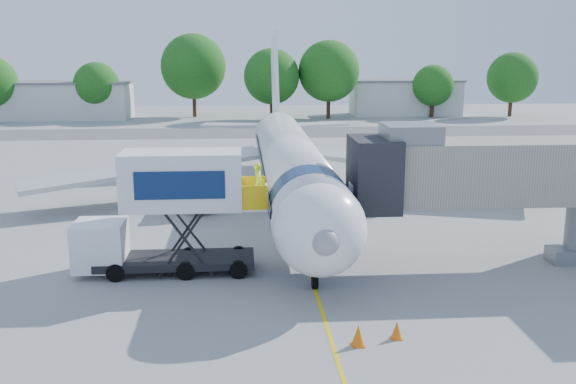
{
  "coord_description": "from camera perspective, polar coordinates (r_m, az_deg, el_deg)",
  "views": [
    {
      "loc": [
        -2.99,
        -34.77,
        9.85
      ],
      "look_at": [
        -0.81,
        -5.14,
        3.2
      ],
      "focal_mm": 40.0,
      "sensor_mm": 36.0,
      "label": 1
    }
  ],
  "objects": [
    {
      "name": "ground",
      "position": [
        36.26,
        0.68,
        -3.15
      ],
      "size": [
        160.0,
        160.0,
        0.0
      ],
      "primitive_type": "plane",
      "color": "#989996",
      "rests_on": "ground"
    },
    {
      "name": "guidance_line",
      "position": [
        36.26,
        0.68,
        -3.14
      ],
      "size": [
        0.15,
        70.0,
        0.01
      ],
      "primitive_type": "cube",
      "color": "yellow",
      "rests_on": "ground"
    },
    {
      "name": "taxiway_strip",
      "position": [
        77.46,
        -1.98,
        5.31
      ],
      "size": [
        120.0,
        10.0,
        0.01
      ],
      "primitive_type": "cube",
      "color": "#59595B",
      "rests_on": "ground"
    },
    {
      "name": "aircraft",
      "position": [
        39.61,
        0.18,
        2.58
      ],
      "size": [
        34.17,
        37.73,
        11.35
      ],
      "color": "white",
      "rests_on": "ground"
    },
    {
      "name": "jet_bridge",
      "position": [
        30.37,
        17.07,
        1.6
      ],
      "size": [
        13.9,
        3.2,
        6.6
      ],
      "color": "#9E9887",
      "rests_on": "ground"
    },
    {
      "name": "catering_hiloader",
      "position": [
        28.84,
        -10.6,
        -1.83
      ],
      "size": [
        8.5,
        2.44,
        5.5
      ],
      "color": "black",
      "rests_on": "ground"
    },
    {
      "name": "safety_cone_a",
      "position": [
        22.36,
        6.26,
        -12.59
      ],
      "size": [
        0.47,
        0.47,
        0.75
      ],
      "color": "orange",
      "rests_on": "ground"
    },
    {
      "name": "safety_cone_b",
      "position": [
        23.05,
        9.64,
        -12.03
      ],
      "size": [
        0.41,
        0.41,
        0.65
      ],
      "color": "orange",
      "rests_on": "ground"
    },
    {
      "name": "outbuilding_left",
      "position": [
        98.28,
        -19.13,
        7.74
      ],
      "size": [
        18.4,
        8.4,
        5.3
      ],
      "color": "silver",
      "rests_on": "ground"
    },
    {
      "name": "outbuilding_right",
      "position": [
        100.2,
        10.35,
        8.3
      ],
      "size": [
        16.4,
        7.4,
        5.3
      ],
      "color": "silver",
      "rests_on": "ground"
    },
    {
      "name": "tree_b",
      "position": [
        94.96,
        -16.66,
        9.11
      ],
      "size": [
        6.33,
        6.33,
        8.07
      ],
      "color": "#382314",
      "rests_on": "ground"
    },
    {
      "name": "tree_c",
      "position": [
        96.04,
        -8.42,
        10.97
      ],
      "size": [
        9.45,
        9.45,
        12.05
      ],
      "color": "#382314",
      "rests_on": "ground"
    },
    {
      "name": "tree_d",
      "position": [
        91.4,
        -1.46,
        10.23
      ],
      "size": [
        7.82,
        7.82,
        9.97
      ],
      "color": "#382314",
      "rests_on": "ground"
    },
    {
      "name": "tree_e",
      "position": [
        92.95,
        3.65,
        10.67
      ],
      "size": [
        8.7,
        8.7,
        11.09
      ],
      "color": "#382314",
      "rests_on": "ground"
    },
    {
      "name": "tree_f",
      "position": [
        97.15,
        12.77,
        9.22
      ],
      "size": [
        5.97,
        5.97,
        7.61
      ],
      "color": "#382314",
      "rests_on": "ground"
    },
    {
      "name": "tree_g",
      "position": [
        101.26,
        19.32,
        9.57
      ],
      "size": [
        7.37,
        7.37,
        9.39
      ],
      "color": "#382314",
      "rests_on": "ground"
    }
  ]
}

